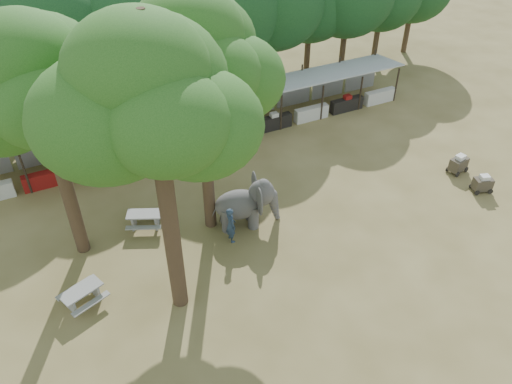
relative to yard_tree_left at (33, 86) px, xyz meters
name	(u,v)px	position (x,y,z in m)	size (l,w,h in m)	color
ground	(328,285)	(9.13, -7.19, -8.20)	(100.00, 100.00, 0.00)	brown
vendor_stalls	(207,120)	(9.13, 6.65, -7.02)	(28.00, 2.99, 2.80)	#9FA2A7
yard_tree_left	(33,86)	(0.00, 0.00, 0.00)	(7.10, 6.90, 11.02)	#332316
yard_tree_center	(147,100)	(3.00, -5.00, 1.01)	(7.10, 6.90, 12.04)	#332316
yard_tree_back	(194,58)	(6.00, -1.00, 0.34)	(7.10, 6.90, 11.36)	#332316
backdrop_trees	(173,25)	(9.13, 11.81, -2.69)	(46.46, 5.95, 8.33)	#332316
elephant	(247,203)	(7.78, -1.90, -6.95)	(3.38, 2.48, 2.51)	#444242
handler	(231,225)	(6.57, -2.69, -7.25)	(0.68, 0.46, 1.90)	#26384C
picnic_table_near	(82,294)	(-0.47, -3.53, -7.65)	(2.09, 2.00, 0.83)	gray
picnic_table_far	(145,218)	(3.20, 0.05, -7.65)	(2.15, 2.07, 0.84)	gray
cart_front	(483,183)	(20.20, -5.13, -7.70)	(1.20, 0.98, 1.02)	#352D23
cart_back	(459,164)	(20.38, -3.17, -7.66)	(1.24, 0.93, 1.10)	#352D23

